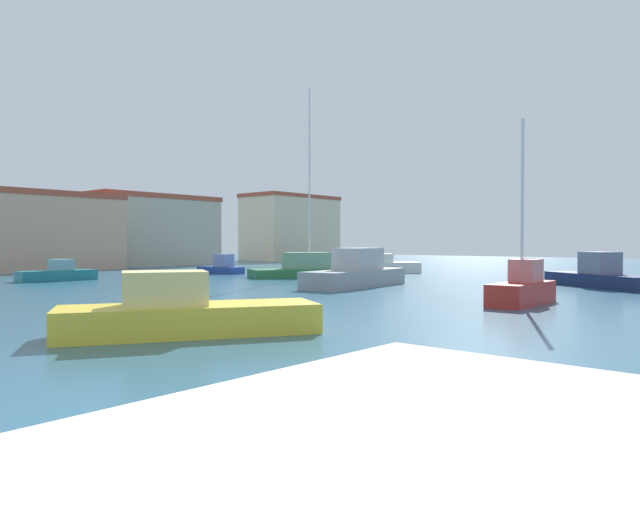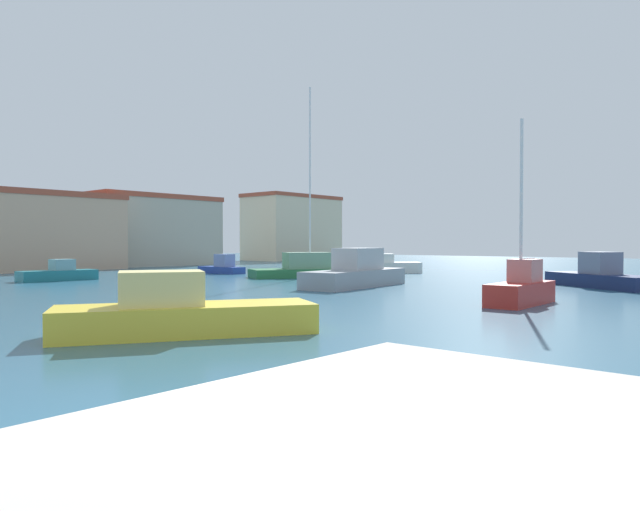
{
  "view_description": "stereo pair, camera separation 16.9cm",
  "coord_description": "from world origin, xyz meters",
  "px_view_note": "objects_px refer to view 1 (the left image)",
  "views": [
    {
      "loc": [
        -4.18,
        -5.61,
        2.4
      ],
      "look_at": [
        21.59,
        16.75,
        1.67
      ],
      "focal_mm": 32.89,
      "sensor_mm": 36.0,
      "label": 1
    },
    {
      "loc": [
        -4.07,
        -5.74,
        2.4
      ],
      "look_at": [
        21.59,
        16.75,
        1.67
      ],
      "focal_mm": 32.89,
      "sensor_mm": 36.0,
      "label": 2
    }
  ],
  "objects_px": {
    "motorboat_yellow_outer_mooring": "(185,313)",
    "sailboat_red_far_right": "(523,288)",
    "motorboat_blue_inner_mooring": "(221,267)",
    "motorboat_teal_distant_east": "(58,273)",
    "motorboat_navy_behind_lamppost": "(600,276)",
    "motorboat_grey_near_pier": "(356,273)",
    "sailboat_green_center_channel": "(309,268)",
    "motorboat_white_far_left": "(368,266)"
  },
  "relations": [
    {
      "from": "motorboat_yellow_outer_mooring",
      "to": "sailboat_red_far_right",
      "type": "bearing_deg",
      "value": -15.58
    },
    {
      "from": "motorboat_blue_inner_mooring",
      "to": "sailboat_red_far_right",
      "type": "bearing_deg",
      "value": -105.16
    },
    {
      "from": "motorboat_yellow_outer_mooring",
      "to": "motorboat_blue_inner_mooring",
      "type": "distance_m",
      "value": 31.22
    },
    {
      "from": "motorboat_teal_distant_east",
      "to": "motorboat_navy_behind_lamppost",
      "type": "bearing_deg",
      "value": -58.91
    },
    {
      "from": "motorboat_grey_near_pier",
      "to": "motorboat_blue_inner_mooring",
      "type": "xyz_separation_m",
      "value": [
        4.21,
        16.58,
        -0.23
      ]
    },
    {
      "from": "motorboat_blue_inner_mooring",
      "to": "motorboat_yellow_outer_mooring",
      "type": "bearing_deg",
      "value": -131.2
    },
    {
      "from": "motorboat_grey_near_pier",
      "to": "motorboat_navy_behind_lamppost",
      "type": "height_order",
      "value": "motorboat_grey_near_pier"
    },
    {
      "from": "sailboat_green_center_channel",
      "to": "motorboat_grey_near_pier",
      "type": "bearing_deg",
      "value": -121.89
    },
    {
      "from": "sailboat_red_far_right",
      "to": "motorboat_yellow_outer_mooring",
      "type": "relative_size",
      "value": 1.07
    },
    {
      "from": "motorboat_grey_near_pier",
      "to": "motorboat_teal_distant_east",
      "type": "bearing_deg",
      "value": 115.99
    },
    {
      "from": "motorboat_teal_distant_east",
      "to": "motorboat_white_far_left",
      "type": "relative_size",
      "value": 0.62
    },
    {
      "from": "motorboat_white_far_left",
      "to": "motorboat_teal_distant_east",
      "type": "bearing_deg",
      "value": 156.32
    },
    {
      "from": "sailboat_red_far_right",
      "to": "motorboat_blue_inner_mooring",
      "type": "relative_size",
      "value": 1.69
    },
    {
      "from": "sailboat_green_center_channel",
      "to": "motorboat_blue_inner_mooring",
      "type": "height_order",
      "value": "sailboat_green_center_channel"
    },
    {
      "from": "motorboat_white_far_left",
      "to": "motorboat_blue_inner_mooring",
      "type": "distance_m",
      "value": 11.66
    },
    {
      "from": "sailboat_red_far_right",
      "to": "motorboat_navy_behind_lamppost",
      "type": "bearing_deg",
      "value": 1.46
    },
    {
      "from": "motorboat_yellow_outer_mooring",
      "to": "motorboat_white_far_left",
      "type": "bearing_deg",
      "value": 27.79
    },
    {
      "from": "motorboat_grey_near_pier",
      "to": "motorboat_teal_distant_east",
      "type": "xyz_separation_m",
      "value": [
        -8.45,
        17.33,
        -0.28
      ]
    },
    {
      "from": "motorboat_teal_distant_east",
      "to": "motorboat_navy_behind_lamppost",
      "type": "xyz_separation_m",
      "value": [
        16.66,
        -27.62,
        0.13
      ]
    },
    {
      "from": "motorboat_yellow_outer_mooring",
      "to": "motorboat_blue_inner_mooring",
      "type": "bearing_deg",
      "value": 48.8
    },
    {
      "from": "sailboat_green_center_channel",
      "to": "sailboat_red_far_right",
      "type": "bearing_deg",
      "value": -113.62
    },
    {
      "from": "motorboat_yellow_outer_mooring",
      "to": "motorboat_grey_near_pier",
      "type": "relative_size",
      "value": 0.86
    },
    {
      "from": "sailboat_green_center_channel",
      "to": "motorboat_white_far_left",
      "type": "relative_size",
      "value": 1.75
    },
    {
      "from": "motorboat_teal_distant_east",
      "to": "motorboat_blue_inner_mooring",
      "type": "distance_m",
      "value": 12.68
    },
    {
      "from": "sailboat_red_far_right",
      "to": "motorboat_white_far_left",
      "type": "bearing_deg",
      "value": 50.53
    },
    {
      "from": "motorboat_teal_distant_east",
      "to": "sailboat_red_far_right",
      "type": "bearing_deg",
      "value": -79.26
    },
    {
      "from": "motorboat_yellow_outer_mooring",
      "to": "sailboat_green_center_channel",
      "type": "bearing_deg",
      "value": 34.94
    },
    {
      "from": "motorboat_grey_near_pier",
      "to": "motorboat_navy_behind_lamppost",
      "type": "relative_size",
      "value": 1.15
    },
    {
      "from": "motorboat_blue_inner_mooring",
      "to": "motorboat_teal_distant_east",
      "type": "bearing_deg",
      "value": 176.63
    },
    {
      "from": "sailboat_red_far_right",
      "to": "motorboat_navy_behind_lamppost",
      "type": "relative_size",
      "value": 1.06
    },
    {
      "from": "sailboat_green_center_channel",
      "to": "motorboat_blue_inner_mooring",
      "type": "xyz_separation_m",
      "value": [
        -0.76,
        8.59,
        -0.12
      ]
    },
    {
      "from": "sailboat_green_center_channel",
      "to": "motorboat_blue_inner_mooring",
      "type": "bearing_deg",
      "value": 95.08
    },
    {
      "from": "motorboat_grey_near_pier",
      "to": "motorboat_white_far_left",
      "type": "bearing_deg",
      "value": 33.67
    },
    {
      "from": "motorboat_grey_near_pier",
      "to": "motorboat_yellow_outer_mooring",
      "type": "bearing_deg",
      "value": -157.1
    },
    {
      "from": "motorboat_teal_distant_east",
      "to": "motorboat_blue_inner_mooring",
      "type": "height_order",
      "value": "motorboat_blue_inner_mooring"
    },
    {
      "from": "motorboat_white_far_left",
      "to": "motorboat_blue_inner_mooring",
      "type": "xyz_separation_m",
      "value": [
        -8.12,
        8.37,
        -0.06
      ]
    },
    {
      "from": "sailboat_red_far_right",
      "to": "motorboat_grey_near_pier",
      "type": "bearing_deg",
      "value": 73.43
    },
    {
      "from": "sailboat_green_center_channel",
      "to": "sailboat_red_far_right",
      "type": "xyz_separation_m",
      "value": [
        -8.12,
        -18.58,
        0.02
      ]
    },
    {
      "from": "sailboat_red_far_right",
      "to": "motorboat_grey_near_pier",
      "type": "relative_size",
      "value": 0.92
    },
    {
      "from": "motorboat_white_far_left",
      "to": "motorboat_blue_inner_mooring",
      "type": "bearing_deg",
      "value": 134.15
    },
    {
      "from": "motorboat_teal_distant_east",
      "to": "motorboat_yellow_outer_mooring",
      "type": "bearing_deg",
      "value": -108.07
    },
    {
      "from": "motorboat_yellow_outer_mooring",
      "to": "motorboat_teal_distant_east",
      "type": "bearing_deg",
      "value": 71.93
    }
  ]
}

